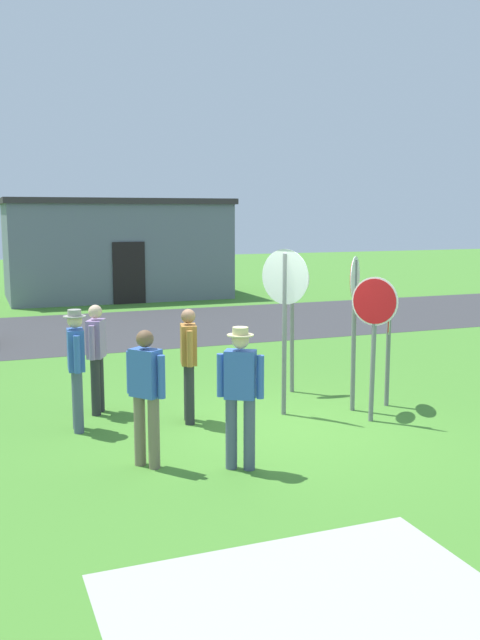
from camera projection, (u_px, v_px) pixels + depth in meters
name	position (u px, v px, depth m)	size (l,w,h in m)	color
ground_plane	(272.00, 428.00, 10.04)	(80.00, 80.00, 0.00)	#47842D
street_asphalt	(130.00, 328.00, 18.73)	(60.00, 6.40, 0.01)	#38383A
concrete_path	(314.00, 611.00, 5.42)	(3.20, 2.40, 0.01)	#ADAAA3
building_background	(116.00, 248.00, 25.48)	(7.90, 4.43, 3.57)	slate
stop_sign_tallest	(354.00, 308.00, 10.71)	(0.46, 0.52, 2.41)	slate
stop_sign_rear_right	(389.00, 325.00, 11.02)	(0.42, 0.65, 1.92)	slate
stop_sign_leaning_right	(292.00, 306.00, 11.89)	(0.63, 0.14, 2.26)	slate
stop_sign_leaning_left	(285.00, 301.00, 10.47)	(0.44, 0.72, 2.54)	slate
stop_sign_low_front	(374.00, 324.00, 10.19)	(0.45, 0.59, 2.15)	slate
person_on_left	(189.00, 359.00, 10.19)	(0.29, 0.56, 1.69)	#2D2D33
person_in_teal	(97.00, 353.00, 10.65)	(0.35, 0.52, 1.69)	#2D2D33
person_near_signs	(146.00, 391.00, 8.38)	(0.39, 0.47, 1.69)	#7A6B56
person_holding_notes	(76.00, 363.00, 9.78)	(0.32, 0.57, 1.74)	#4C5670
person_in_dark_shirt	(240.00, 390.00, 8.30)	(0.50, 0.38, 1.74)	#4C5670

